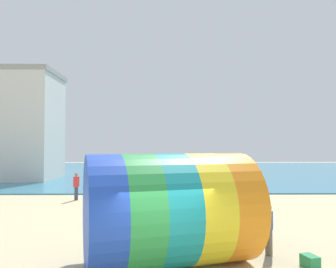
{
  "coord_description": "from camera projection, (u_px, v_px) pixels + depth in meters",
  "views": [
    {
      "loc": [
        -0.11,
        -7.87,
        3.7
      ],
      "look_at": [
        0.03,
        4.25,
        4.08
      ],
      "focal_mm": 35.0,
      "sensor_mm": 36.0,
      "label": 1
    }
  ],
  "objects": [
    {
      "name": "sea",
      "position": [
        165.0,
        171.0,
        43.96
      ],
      "size": [
        120.0,
        40.0,
        0.1
      ],
      "primitive_type": "cube",
      "color": "teal",
      "rests_on": "ground"
    },
    {
      "name": "bystander_mid_beach",
      "position": [
        76.0,
        186.0,
        21.68
      ],
      "size": [
        0.34,
        0.42,
        1.81
      ],
      "color": "#383D56",
      "rests_on": "ground"
    },
    {
      "name": "cooler_box",
      "position": [
        310.0,
        261.0,
        9.83
      ],
      "size": [
        0.48,
        0.6,
        0.36
      ],
      "primitive_type": "cube",
      "rotation": [
        0.0,
        0.0,
        1.83
      ],
      "color": "#268C4C",
      "rests_on": "ground"
    },
    {
      "name": "giant_inflatable_tube",
      "position": [
        170.0,
        209.0,
        10.06
      ],
      "size": [
        5.75,
        4.68,
        3.41
      ],
      "color": "blue",
      "rests_on": "ground"
    },
    {
      "name": "kite_handler",
      "position": [
        269.0,
        229.0,
        10.95
      ],
      "size": [
        0.37,
        0.42,
        1.68
      ],
      "color": "#726651",
      "rests_on": "ground"
    }
  ]
}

